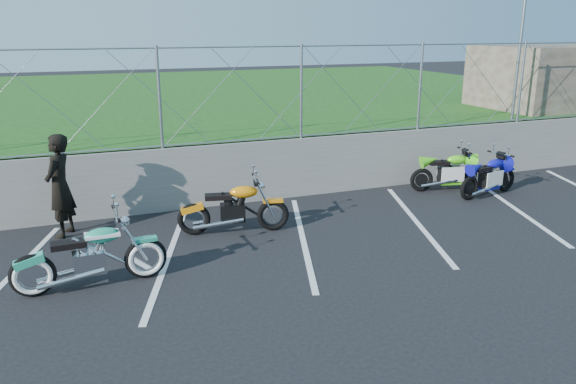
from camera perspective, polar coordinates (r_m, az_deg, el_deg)
name	(u,v)px	position (r m, az deg, el deg)	size (l,w,h in m)	color
ground	(326,258)	(9.25, 3.92, -6.74)	(90.00, 90.00, 0.00)	black
retaining_wall	(258,171)	(12.14, -3.06, 2.16)	(30.00, 0.22, 1.30)	slate
grass_field	(174,110)	(21.70, -11.53, 8.18)	(30.00, 20.00, 1.30)	#194612
stone_building	(563,76)	(19.41, 26.13, 10.54)	(5.00, 3.00, 1.80)	brown
chain_link_fence	(257,94)	(11.84, -3.18, 9.93)	(28.00, 0.03, 2.00)	gray
sign_pole	(518,61)	(15.90, 22.35, 12.22)	(0.08, 0.08, 3.00)	gray
parking_lines	(362,229)	(10.59, 7.51, -3.77)	(18.29, 4.31, 0.01)	silver
cruiser_turquoise	(92,259)	(8.59, -19.25, -6.40)	(2.18, 0.69, 1.08)	black
naked_orange	(235,210)	(10.26, -5.39, -1.83)	(2.02, 0.68, 1.02)	black
sportbike_green	(450,173)	(13.42, 16.11, 1.85)	(1.80, 0.66, 0.95)	black
sportbike_blue	(489,178)	(13.29, 19.78, 1.35)	(1.78, 0.63, 0.93)	black
person_standing	(60,186)	(10.72, -22.19, 0.57)	(0.68, 0.45, 1.86)	black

